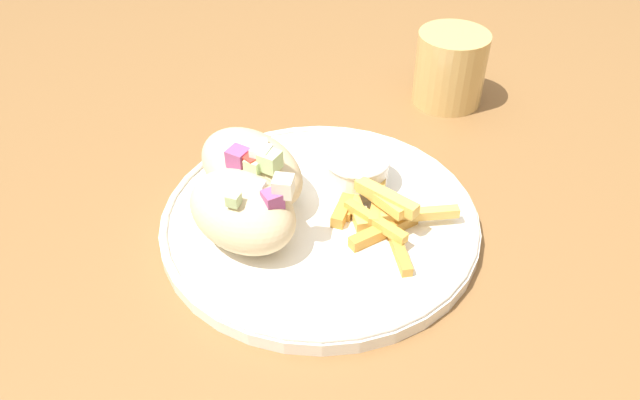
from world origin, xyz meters
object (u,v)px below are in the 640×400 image
at_px(fries_pile, 376,209).
at_px(sauce_ramekin, 357,169).
at_px(pita_sandwich_near, 243,210).
at_px(plate, 320,219).
at_px(pita_sandwich_far, 251,169).
at_px(water_glass, 450,71).

xyz_separation_m(fries_pile, sauce_ramekin, (-0.02, 0.05, 0.01)).
relative_size(pita_sandwich_near, fries_pile, 0.95).
height_order(plate, pita_sandwich_far, pita_sandwich_far).
relative_size(plate, sauce_ramekin, 4.56).
height_order(pita_sandwich_near, sauce_ramekin, pita_sandwich_near).
bearing_deg(plate, fries_pile, -5.05).
height_order(plate, fries_pile, fries_pile).
relative_size(plate, pita_sandwich_near, 2.25).
height_order(pita_sandwich_near, fries_pile, pita_sandwich_near).
bearing_deg(sauce_ramekin, pita_sandwich_far, -171.16).
bearing_deg(plate, water_glass, 55.62).
bearing_deg(pita_sandwich_near, pita_sandwich_far, 131.07).
distance_m(plate, fries_pile, 0.06).
bearing_deg(pita_sandwich_far, fries_pile, 32.03).
bearing_deg(plate, sauce_ramekin, 52.48).
xyz_separation_m(pita_sandwich_near, fries_pile, (0.12, 0.02, -0.02)).
height_order(plate, sauce_ramekin, sauce_ramekin).
bearing_deg(water_glass, fries_pile, -114.26).
xyz_separation_m(sauce_ramekin, water_glass, (0.13, 0.19, 0.01)).
xyz_separation_m(pita_sandwich_far, water_glass, (0.23, 0.21, -0.01)).
relative_size(plate, water_glass, 3.42).
height_order(pita_sandwich_near, water_glass, same).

